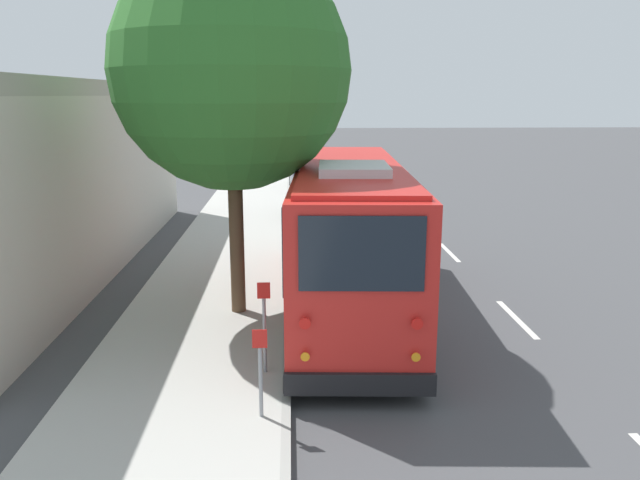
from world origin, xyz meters
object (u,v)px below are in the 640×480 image
Objects in this scene: parked_sedan_gray at (307,180)px; parked_sedan_blue at (305,155)px; shuttle_bus at (350,229)px; street_tree at (231,53)px; parked_sedan_black at (318,203)px; parked_sedan_maroon at (307,165)px; parked_sedan_navy at (303,147)px; sign_post_far at (264,326)px; sign_post_near at (260,372)px.

parked_sedan_gray is 13.45m from parked_sedan_blue.
street_tree is (-0.30, 2.50, 3.77)m from shuttle_bus.
parked_sedan_black reaches higher than parked_sedan_maroon.
street_tree is (-31.66, 2.24, 5.08)m from parked_sedan_blue.
shuttle_bus is 38.39m from parked_sedan_navy.
shuttle_bus is at bearing 177.81° from parked_sedan_navy.
parked_sedan_black is 2.87× the size of sign_post_far.
parked_sedan_blue is 7.01m from parked_sedan_navy.
street_tree is at bearing 100.10° from shuttle_bus.
parked_sedan_maroon is (14.06, 0.10, -0.02)m from parked_sedan_black.
parked_sedan_navy is 0.53× the size of street_tree.
parked_sedan_blue is at bearing -3.00° from parked_sedan_gray.
street_tree is at bearing 8.32° from sign_post_near.
parked_sedan_maroon is at bearing -4.92° from street_tree.
street_tree reaches higher than parked_sedan_black.
sign_post_near reaches higher than parked_sedan_maroon.
parked_sedan_navy is (27.36, 0.08, 0.00)m from parked_sedan_black.
parked_sedan_maroon is 28.74m from sign_post_far.
street_tree is (-25.37, 2.19, 5.08)m from parked_sedan_maroon.
sign_post_near is at bearing 176.28° from parked_sedan_black.
parked_sedan_navy is at bearing -4.70° from parked_sedan_blue.
sign_post_far is (-28.70, 1.48, 0.39)m from parked_sedan_maroon.
parked_sedan_black is 27.36m from parked_sedan_navy.
shuttle_bus is at bearing 179.62° from parked_sedan_gray.
sign_post_near is (-43.53, 1.50, 0.24)m from parked_sedan_navy.
sign_post_far reaches higher than parked_sedan_gray.
parked_sedan_black is 14.72m from sign_post_far.
shuttle_bus is 6.10× the size of sign_post_far.
shuttle_bus is at bearing -19.14° from sign_post_near.
sign_post_near is (-30.23, 1.48, 0.27)m from parked_sedan_maroon.
shuttle_bus is 2.21× the size of parked_sedan_blue.
parked_sedan_blue is (13.44, -0.24, -0.00)m from parked_sedan_gray.
parked_sedan_maroon is at bearing 174.54° from parked_sedan_blue.
parked_sedan_black is at bearing -5.57° from sign_post_near.
sign_post_far is at bearing -167.94° from street_tree.
parked_sedan_black is 3.38× the size of sign_post_near.
parked_sedan_black is 16.25m from sign_post_near.
parked_sedan_maroon is at bearing -3.45° from parked_sedan_gray.
parked_sedan_blue is at bearing -2.51° from sign_post_far.
shuttle_bus is 4.14m from sign_post_far.
sign_post_far is at bearing 172.54° from parked_sedan_blue.
shuttle_bus is 11.08m from parked_sedan_black.
parked_sedan_gray is at bearing 4.88° from shuttle_bus.
sign_post_near is 0.85× the size of sign_post_far.
sign_post_far is at bearing 174.59° from parked_sedan_gray.
sign_post_far reaches higher than parked_sedan_black.
parked_sedan_gray is 0.98× the size of parked_sedan_navy.
parked_sedan_black reaches higher than parked_sedan_gray.
shuttle_bus is 2.10× the size of parked_sedan_maroon.
sign_post_near is (-5.16, 1.79, -1.03)m from shuttle_bus.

